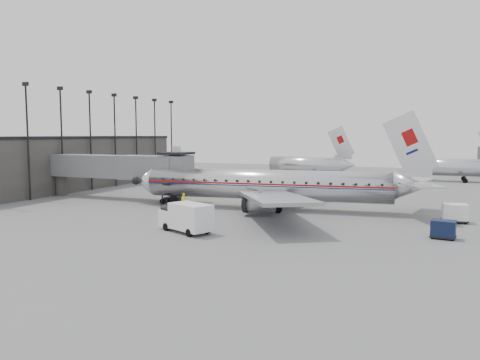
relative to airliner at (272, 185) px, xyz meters
The scene contains 12 objects.
ground 5.82m from the airliner, 142.93° to the right, with size 160.00×160.00×0.00m, color slate.
terminal 38.71m from the airliner, 169.69° to the left, with size 12.00×46.00×8.00m, color #3B3835.
apron_line 4.19m from the airliner, 110.10° to the left, with size 0.15×60.00×0.01m, color gold.
jet_bridge 20.79m from the airliner, behind, with size 21.00×6.20×7.10m.
floodlight_masts 33.56m from the airliner, 162.55° to the left, with size 0.90×42.25×15.25m.
distant_aircraft_near 39.36m from the airliner, 98.57° to the left, with size 16.39×3.20×10.26m.
distant_aircraft_mid 47.41m from the airliner, 64.87° to the left, with size 16.39×3.20×10.26m.
airliner is the anchor object (origin of this frame).
service_van 15.31m from the airliner, 101.31° to the right, with size 5.87×4.22×2.59m.
baggage_cart_navy 20.26m from the airliner, 27.24° to the right, with size 2.12×1.72×1.53m.
baggage_cart_white 19.21m from the airliner, ahead, with size 2.51×2.03×1.83m.
ramp_worker 10.30m from the airliner, 155.23° to the right, with size 0.68×0.45×1.88m, color yellow.
Camera 1 is at (20.93, -47.57, 8.56)m, focal length 35.00 mm.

